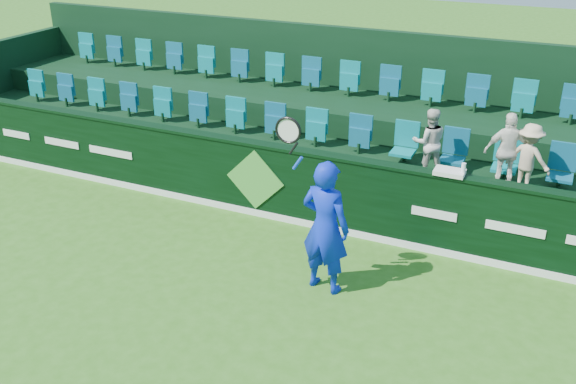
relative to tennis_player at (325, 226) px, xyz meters
The scene contains 13 objects.
ground 3.15m from the tennis_player, 129.99° to the right, with size 60.00×60.00×0.00m, color #316919.
sponsor_hoarding 2.59m from the tennis_player, 138.27° to the left, with size 16.00×0.25×1.35m.
stand_tier_front 3.46m from the tennis_player, 124.32° to the left, with size 16.00×2.00×0.80m, color black.
stand_tier_back 5.10m from the tennis_player, 112.17° to the left, with size 16.00×1.80×1.30m, color black.
stand_rear 5.51m from the tennis_player, 110.42° to the left, with size 16.00×4.10×2.60m.
seat_row_front 3.74m from the tennis_player, 120.87° to the left, with size 13.50×0.50×0.60m, color #097C82.
seat_row_back 5.40m from the tennis_player, 110.96° to the left, with size 13.50×0.50×0.60m, color #097C82.
tennis_player is the anchor object (origin of this frame).
spectator_left 2.96m from the tennis_player, 75.14° to the left, with size 0.57×0.44×1.17m, color beige.
spectator_middle 3.50m from the tennis_player, 54.54° to the left, with size 0.74×0.31×1.27m, color white.
spectator_right 3.69m from the tennis_player, 50.43° to the left, with size 0.73×0.42×1.13m, color beige.
towel 2.20m from the tennis_player, 52.29° to the left, with size 0.45×0.29×0.07m, color white.
drinks_bottle 2.33m from the tennis_player, 48.40° to the left, with size 0.07×0.07×0.21m, color white.
Camera 1 is at (4.71, -5.05, 5.20)m, focal length 40.00 mm.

